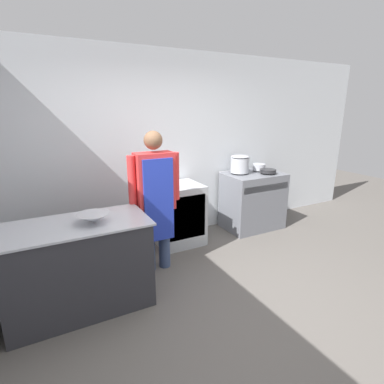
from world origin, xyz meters
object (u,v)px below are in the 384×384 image
(stove, at_px, (253,201))
(stock_pot, at_px, (240,164))
(person_cook, at_px, (155,195))
(sauce_pot, at_px, (259,167))
(saute_pan, at_px, (268,171))
(fridge_unit, at_px, (178,214))
(mixing_bowl, at_px, (93,218))

(stove, distance_m, stock_pot, 0.66)
(person_cook, distance_m, sauce_pot, 2.16)
(stove, height_order, saute_pan, saute_pan)
(person_cook, bearing_deg, fridge_unit, 45.45)
(fridge_unit, height_order, person_cook, person_cook)
(mixing_bowl, distance_m, sauce_pot, 3.01)
(stove, height_order, sauce_pot, sauce_pot)
(person_cook, height_order, mixing_bowl, person_cook)
(person_cook, distance_m, stock_pot, 1.79)
(stock_pot, height_order, sauce_pot, stock_pot)
(mixing_bowl, bearing_deg, saute_pan, 15.93)
(stock_pot, bearing_deg, sauce_pot, -0.00)
(person_cook, distance_m, saute_pan, 2.10)
(stock_pot, relative_size, sauce_pot, 1.41)
(saute_pan, bearing_deg, stock_pot, 150.74)
(stock_pot, distance_m, sauce_pot, 0.40)
(stove, bearing_deg, mixing_bowl, -160.88)
(stove, height_order, stock_pot, stock_pot)
(stove, xyz_separation_m, stock_pot, (-0.21, 0.11, 0.61))
(mixing_bowl, bearing_deg, stove, 19.12)
(person_cook, height_order, sauce_pot, person_cook)
(sauce_pot, bearing_deg, person_cook, -162.97)
(stove, relative_size, fridge_unit, 1.06)
(stove, bearing_deg, person_cook, -164.51)
(stove, xyz_separation_m, sauce_pot, (0.18, 0.11, 0.52))
(stove, distance_m, person_cook, 2.01)
(fridge_unit, relative_size, mixing_bowl, 2.89)
(fridge_unit, bearing_deg, stove, -1.59)
(stove, distance_m, mixing_bowl, 2.84)
(mixing_bowl, bearing_deg, person_cook, 27.31)
(stove, height_order, person_cook, person_cook)
(stove, bearing_deg, stock_pot, 151.87)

